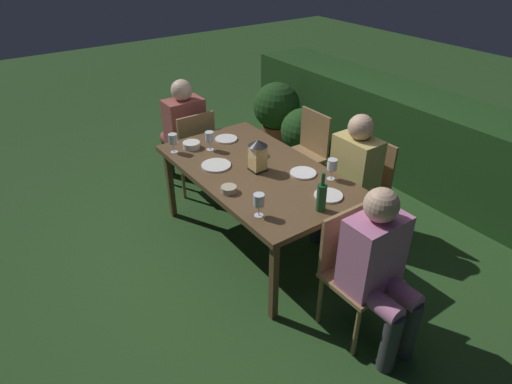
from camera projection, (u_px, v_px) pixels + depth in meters
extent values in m
plane|color=#26471E|center=(256.00, 241.00, 3.94)|extent=(16.00, 16.00, 0.00)
cube|color=brown|center=(256.00, 171.00, 3.57)|extent=(1.73, 0.97, 0.04)
cube|color=brown|center=(170.00, 185.00, 4.11)|extent=(0.05, 0.05, 0.69)
cube|color=brown|center=(274.00, 281.00, 3.00)|extent=(0.05, 0.05, 0.69)
cube|color=brown|center=(244.00, 161.00, 4.52)|extent=(0.05, 0.05, 0.69)
cube|color=brown|center=(359.00, 238.00, 3.41)|extent=(0.05, 0.05, 0.69)
cube|color=#937047|center=(189.00, 149.00, 4.54)|extent=(0.40, 0.42, 0.03)
cube|color=#937047|center=(197.00, 135.00, 4.29)|extent=(0.03, 0.40, 0.42)
cylinder|color=#937047|center=(169.00, 167.00, 4.68)|extent=(0.03, 0.03, 0.42)
cylinder|color=#937047|center=(198.00, 158.00, 4.86)|extent=(0.03, 0.03, 0.42)
cylinder|color=#937047|center=(183.00, 180.00, 4.45)|extent=(0.03, 0.03, 0.42)
cylinder|color=#937047|center=(214.00, 170.00, 4.62)|extent=(0.03, 0.03, 0.42)
cube|color=#9E4C47|center=(185.00, 123.00, 4.44)|extent=(0.24, 0.38, 0.50)
sphere|color=beige|center=(182.00, 90.00, 4.26)|extent=(0.21, 0.21, 0.21)
cylinder|color=#9E4C47|center=(173.00, 142.00, 4.62)|extent=(0.36, 0.13, 0.13)
cylinder|color=#9E4C47|center=(188.00, 138.00, 4.70)|extent=(0.36, 0.13, 0.13)
cylinder|color=#333338|center=(168.00, 157.00, 4.85)|extent=(0.11, 0.11, 0.45)
cylinder|color=#333338|center=(183.00, 153.00, 4.94)|extent=(0.11, 0.11, 0.45)
cube|color=#937047|center=(361.00, 279.00, 2.89)|extent=(0.40, 0.42, 0.03)
cube|color=#937047|center=(344.00, 237.00, 2.90)|extent=(0.03, 0.40, 0.42)
cylinder|color=#937047|center=(394.00, 307.00, 2.97)|extent=(0.03, 0.03, 0.42)
cylinder|color=#937047|center=(356.00, 332.00, 2.80)|extent=(0.03, 0.03, 0.42)
cylinder|color=#937047|center=(357.00, 279.00, 3.21)|extent=(0.03, 0.03, 0.42)
cylinder|color=#937047|center=(320.00, 300.00, 3.03)|extent=(0.03, 0.03, 0.42)
cube|color=#C675A3|center=(373.00, 252.00, 2.71)|extent=(0.24, 0.38, 0.50)
sphere|color=#D1A889|center=(381.00, 205.00, 2.53)|extent=(0.21, 0.21, 0.21)
cylinder|color=#C675A3|center=(395.00, 288.00, 2.78)|extent=(0.36, 0.13, 0.13)
cylinder|color=#C675A3|center=(375.00, 300.00, 2.69)|extent=(0.36, 0.13, 0.13)
cylinder|color=#333338|center=(409.00, 330.00, 2.79)|extent=(0.11, 0.11, 0.45)
cylinder|color=#333338|center=(390.00, 343.00, 2.70)|extent=(0.11, 0.11, 0.45)
cube|color=#937047|center=(357.00, 191.00, 3.84)|extent=(0.42, 0.40, 0.03)
cube|color=#937047|center=(375.00, 162.00, 3.81)|extent=(0.40, 0.03, 0.42)
cylinder|color=#937047|center=(356.00, 228.00, 3.75)|extent=(0.03, 0.03, 0.42)
cylinder|color=#937047|center=(326.00, 209.00, 4.00)|extent=(0.03, 0.03, 0.42)
cylinder|color=#937047|center=(382.00, 215.00, 3.91)|extent=(0.03, 0.03, 0.42)
cylinder|color=#937047|center=(353.00, 197.00, 4.16)|extent=(0.03, 0.03, 0.42)
cube|color=tan|center=(356.00, 166.00, 3.67)|extent=(0.38, 0.24, 0.50)
sphere|color=#D1A889|center=(361.00, 127.00, 3.49)|extent=(0.21, 0.21, 0.21)
cylinder|color=tan|center=(349.00, 200.00, 3.66)|extent=(0.13, 0.36, 0.13)
cylinder|color=tan|center=(333.00, 190.00, 3.79)|extent=(0.13, 0.36, 0.13)
cylinder|color=#333338|center=(332.00, 229.00, 3.71)|extent=(0.11, 0.11, 0.45)
cylinder|color=#333338|center=(318.00, 219.00, 3.83)|extent=(0.11, 0.11, 0.45)
cube|color=#937047|center=(299.00, 157.00, 4.38)|extent=(0.42, 0.40, 0.03)
cube|color=#937047|center=(315.00, 132.00, 4.35)|extent=(0.40, 0.03, 0.42)
cylinder|color=#937047|center=(297.00, 190.00, 4.29)|extent=(0.03, 0.03, 0.42)
cylinder|color=#937047|center=(274.00, 175.00, 4.54)|extent=(0.03, 0.03, 0.42)
cylinder|color=#937047|center=(323.00, 179.00, 4.46)|extent=(0.03, 0.03, 0.42)
cylinder|color=#937047|center=(300.00, 166.00, 4.71)|extent=(0.03, 0.03, 0.42)
cube|color=black|center=(258.00, 169.00, 3.53)|extent=(0.12, 0.12, 0.01)
cube|color=#F9D17A|center=(258.00, 157.00, 3.48)|extent=(0.11, 0.11, 0.20)
cone|color=black|center=(258.00, 143.00, 3.41)|extent=(0.15, 0.15, 0.05)
cylinder|color=#195128|center=(321.00, 198.00, 3.00)|extent=(0.07, 0.07, 0.20)
cylinder|color=#195128|center=(323.00, 179.00, 2.92)|extent=(0.03, 0.03, 0.09)
cylinder|color=silver|center=(174.00, 152.00, 3.82)|extent=(0.06, 0.06, 0.00)
cylinder|color=silver|center=(174.00, 148.00, 3.79)|extent=(0.01, 0.01, 0.08)
cylinder|color=silver|center=(173.00, 139.00, 3.75)|extent=(0.08, 0.08, 0.08)
cylinder|color=maroon|center=(173.00, 141.00, 3.76)|extent=(0.07, 0.07, 0.03)
cylinder|color=silver|center=(210.00, 150.00, 3.85)|extent=(0.06, 0.06, 0.00)
cylinder|color=silver|center=(210.00, 145.00, 3.83)|extent=(0.01, 0.01, 0.08)
cylinder|color=silver|center=(209.00, 137.00, 3.79)|extent=(0.08, 0.08, 0.08)
cylinder|color=maroon|center=(210.00, 139.00, 3.80)|extent=(0.07, 0.07, 0.03)
cylinder|color=silver|center=(331.00, 179.00, 3.42)|extent=(0.06, 0.06, 0.00)
cylinder|color=silver|center=(331.00, 174.00, 3.39)|extent=(0.01, 0.01, 0.08)
cylinder|color=silver|center=(332.00, 165.00, 3.35)|extent=(0.08, 0.08, 0.08)
cylinder|color=maroon|center=(332.00, 167.00, 3.36)|extent=(0.07, 0.07, 0.03)
cylinder|color=silver|center=(259.00, 215.00, 2.99)|extent=(0.06, 0.06, 0.00)
cylinder|color=silver|center=(259.00, 210.00, 2.97)|extent=(0.01, 0.01, 0.08)
cylinder|color=silver|center=(259.00, 200.00, 2.92)|extent=(0.08, 0.08, 0.08)
cylinder|color=maroon|center=(259.00, 203.00, 2.94)|extent=(0.07, 0.07, 0.03)
cylinder|color=white|center=(328.00, 196.00, 3.20)|extent=(0.21, 0.21, 0.01)
cylinder|color=white|center=(303.00, 173.00, 3.48)|extent=(0.21, 0.21, 0.01)
cylinder|color=white|center=(226.00, 139.00, 4.03)|extent=(0.20, 0.20, 0.01)
cylinder|color=white|center=(216.00, 165.00, 3.59)|extent=(0.24, 0.24, 0.01)
cylinder|color=#BCAD8E|center=(229.00, 189.00, 3.24)|extent=(0.12, 0.12, 0.05)
cylinder|color=#424C1E|center=(229.00, 188.00, 3.23)|extent=(0.10, 0.10, 0.01)
cylinder|color=#BCAD8E|center=(259.00, 153.00, 3.75)|extent=(0.11, 0.11, 0.04)
cylinder|color=tan|center=(259.00, 152.00, 3.75)|extent=(0.10, 0.10, 0.01)
cylinder|color=silver|center=(191.00, 145.00, 3.88)|extent=(0.15, 0.15, 0.05)
cylinder|color=#477533|center=(191.00, 144.00, 3.87)|extent=(0.13, 0.13, 0.02)
cube|color=#1E4219|center=(415.00, 137.00, 4.74)|extent=(4.68, 0.71, 0.91)
cylinder|color=brown|center=(276.00, 134.00, 5.62)|extent=(0.36, 0.36, 0.25)
sphere|color=#1E4219|center=(277.00, 106.00, 5.43)|extent=(0.58, 0.58, 0.58)
cylinder|color=brown|center=(301.00, 158.00, 5.05)|extent=(0.36, 0.36, 0.25)
sphere|color=#1E4219|center=(303.00, 131.00, 4.87)|extent=(0.49, 0.49, 0.49)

